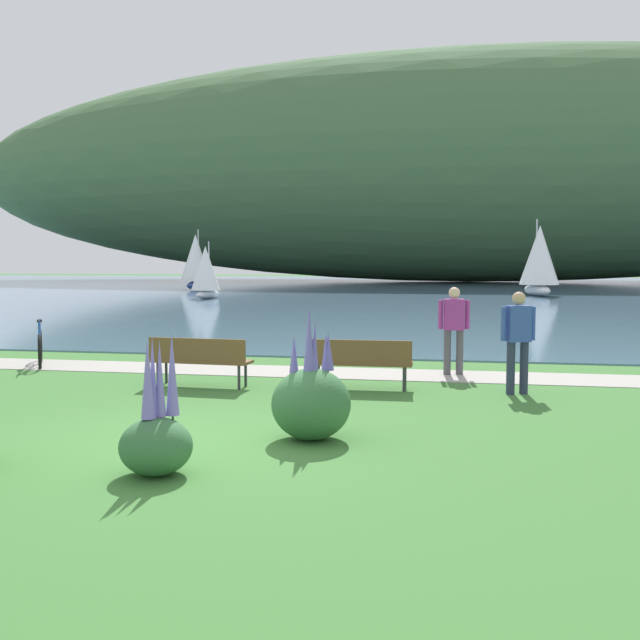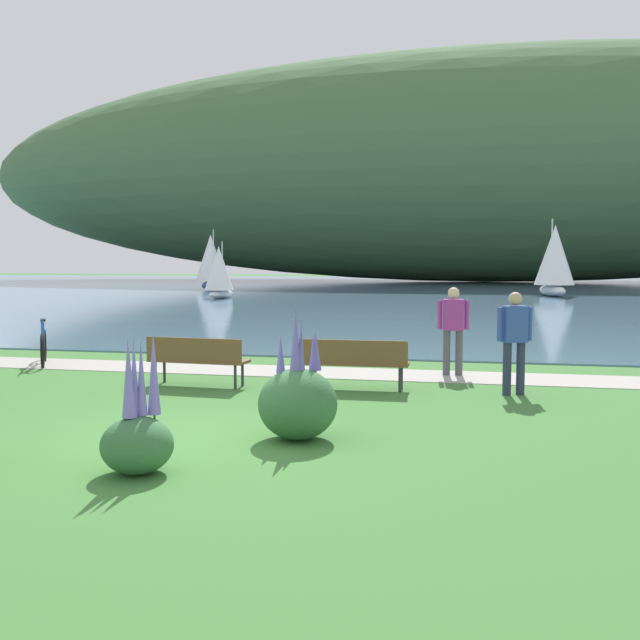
{
  "view_description": "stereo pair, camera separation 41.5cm",
  "coord_description": "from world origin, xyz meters",
  "px_view_note": "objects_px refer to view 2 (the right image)",
  "views": [
    {
      "loc": [
        3.36,
        -8.68,
        2.24
      ],
      "look_at": [
        0.53,
        6.4,
        1.0
      ],
      "focal_mm": 42.06,
      "sensor_mm": 36.0,
      "label": 1
    },
    {
      "loc": [
        3.77,
        -8.6,
        2.24
      ],
      "look_at": [
        0.53,
        6.4,
        1.0
      ],
      "focal_mm": 42.06,
      "sensor_mm": 36.0,
      "label": 2
    }
  ],
  "objects_px": {
    "person_at_shoreline": "(453,325)",
    "sailboat_nearest_to_shore": "(211,261)",
    "sailboat_mid_bay": "(554,260)",
    "bicycle_leaning_near_bench": "(43,346)",
    "park_bench_near_camera": "(197,357)",
    "park_bench_further_along": "(356,360)",
    "person_on_the_grass": "(514,336)",
    "sailboat_toward_hillside": "(219,272)"
  },
  "relations": [
    {
      "from": "park_bench_near_camera",
      "to": "person_on_the_grass",
      "type": "relative_size",
      "value": 1.07
    },
    {
      "from": "park_bench_further_along",
      "to": "bicycle_leaning_near_bench",
      "type": "height_order",
      "value": "bicycle_leaning_near_bench"
    },
    {
      "from": "park_bench_near_camera",
      "to": "person_on_the_grass",
      "type": "height_order",
      "value": "person_on_the_grass"
    },
    {
      "from": "person_on_the_grass",
      "to": "sailboat_toward_hillside",
      "type": "xyz_separation_m",
      "value": [
        -15.01,
        27.42,
        0.58
      ]
    },
    {
      "from": "park_bench_near_camera",
      "to": "park_bench_further_along",
      "type": "xyz_separation_m",
      "value": [
        2.81,
        0.26,
        0.0
      ]
    },
    {
      "from": "person_at_shoreline",
      "to": "sailboat_nearest_to_shore",
      "type": "xyz_separation_m",
      "value": [
        -18.82,
        37.34,
        1.14
      ]
    },
    {
      "from": "sailboat_toward_hillside",
      "to": "person_on_the_grass",
      "type": "bearing_deg",
      "value": -61.31
    },
    {
      "from": "person_on_the_grass",
      "to": "sailboat_toward_hillside",
      "type": "relative_size",
      "value": 0.53
    },
    {
      "from": "sailboat_mid_bay",
      "to": "sailboat_toward_hillside",
      "type": "height_order",
      "value": "sailboat_mid_bay"
    },
    {
      "from": "sailboat_nearest_to_shore",
      "to": "sailboat_toward_hillside",
      "type": "relative_size",
      "value": 1.36
    },
    {
      "from": "person_on_the_grass",
      "to": "person_at_shoreline",
      "type": "bearing_deg",
      "value": 119.26
    },
    {
      "from": "park_bench_further_along",
      "to": "sailboat_mid_bay",
      "type": "relative_size",
      "value": 0.39
    },
    {
      "from": "park_bench_further_along",
      "to": "sailboat_nearest_to_shore",
      "type": "relative_size",
      "value": 0.41
    },
    {
      "from": "person_at_shoreline",
      "to": "sailboat_toward_hillside",
      "type": "height_order",
      "value": "sailboat_toward_hillside"
    },
    {
      "from": "person_on_the_grass",
      "to": "sailboat_toward_hillside",
      "type": "bearing_deg",
      "value": 118.69
    },
    {
      "from": "bicycle_leaning_near_bench",
      "to": "sailboat_nearest_to_shore",
      "type": "bearing_deg",
      "value": 105.18
    },
    {
      "from": "park_bench_further_along",
      "to": "sailboat_nearest_to_shore",
      "type": "bearing_deg",
      "value": 113.7
    },
    {
      "from": "sailboat_mid_bay",
      "to": "sailboat_nearest_to_shore",
      "type": "bearing_deg",
      "value": 167.78
    },
    {
      "from": "person_at_shoreline",
      "to": "sailboat_nearest_to_shore",
      "type": "height_order",
      "value": "sailboat_nearest_to_shore"
    },
    {
      "from": "person_on_the_grass",
      "to": "sailboat_mid_bay",
      "type": "xyz_separation_m",
      "value": [
        3.71,
        34.14,
        1.25
      ]
    },
    {
      "from": "park_bench_near_camera",
      "to": "person_at_shoreline",
      "type": "distance_m",
      "value": 4.93
    },
    {
      "from": "sailboat_toward_hillside",
      "to": "person_at_shoreline",
      "type": "bearing_deg",
      "value": -61.35
    },
    {
      "from": "park_bench_near_camera",
      "to": "sailboat_mid_bay",
      "type": "height_order",
      "value": "sailboat_mid_bay"
    },
    {
      "from": "park_bench_further_along",
      "to": "person_on_the_grass",
      "type": "relative_size",
      "value": 1.06
    },
    {
      "from": "bicycle_leaning_near_bench",
      "to": "person_on_the_grass",
      "type": "xyz_separation_m",
      "value": [
        9.67,
        -1.6,
        0.58
      ]
    },
    {
      "from": "person_on_the_grass",
      "to": "sailboat_mid_bay",
      "type": "distance_m",
      "value": 34.36
    },
    {
      "from": "sailboat_mid_bay",
      "to": "sailboat_toward_hillside",
      "type": "bearing_deg",
      "value": -160.24
    },
    {
      "from": "person_on_the_grass",
      "to": "sailboat_nearest_to_shore",
      "type": "relative_size",
      "value": 0.39
    },
    {
      "from": "sailboat_nearest_to_shore",
      "to": "sailboat_toward_hillside",
      "type": "height_order",
      "value": "sailboat_nearest_to_shore"
    },
    {
      "from": "bicycle_leaning_near_bench",
      "to": "person_on_the_grass",
      "type": "distance_m",
      "value": 9.82
    },
    {
      "from": "park_bench_further_along",
      "to": "sailboat_toward_hillside",
      "type": "xyz_separation_m",
      "value": [
        -12.37,
        27.47,
        1.04
      ]
    },
    {
      "from": "park_bench_near_camera",
      "to": "sailboat_nearest_to_shore",
      "type": "relative_size",
      "value": 0.41
    },
    {
      "from": "person_at_shoreline",
      "to": "sailboat_toward_hillside",
      "type": "distance_m",
      "value": 29.08
    },
    {
      "from": "bicycle_leaning_near_bench",
      "to": "sailboat_mid_bay",
      "type": "relative_size",
      "value": 0.33
    },
    {
      "from": "park_bench_near_camera",
      "to": "park_bench_further_along",
      "type": "distance_m",
      "value": 2.82
    },
    {
      "from": "park_bench_further_along",
      "to": "sailboat_nearest_to_shore",
      "type": "xyz_separation_m",
      "value": [
        -17.25,
        39.3,
        1.59
      ]
    },
    {
      "from": "park_bench_near_camera",
      "to": "bicycle_leaning_near_bench",
      "type": "xyz_separation_m",
      "value": [
        -4.22,
        1.91,
        -0.12
      ]
    },
    {
      "from": "bicycle_leaning_near_bench",
      "to": "sailboat_toward_hillside",
      "type": "distance_m",
      "value": 26.39
    },
    {
      "from": "sailboat_mid_bay",
      "to": "bicycle_leaning_near_bench",
      "type": "bearing_deg",
      "value": -112.35
    },
    {
      "from": "park_bench_further_along",
      "to": "bicycle_leaning_near_bench",
      "type": "bearing_deg",
      "value": 166.8
    },
    {
      "from": "park_bench_further_along",
      "to": "sailboat_mid_bay",
      "type": "height_order",
      "value": "sailboat_mid_bay"
    },
    {
      "from": "park_bench_near_camera",
      "to": "park_bench_further_along",
      "type": "bearing_deg",
      "value": 5.24
    }
  ]
}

